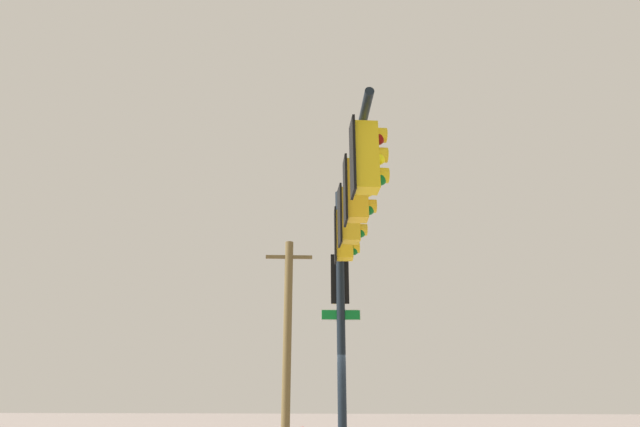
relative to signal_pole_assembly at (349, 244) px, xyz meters
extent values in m
cylinder|color=black|center=(-1.97, -0.29, -1.28)|extent=(0.20, 0.20, 6.53)
cylinder|color=black|center=(0.88, 0.10, 1.17)|extent=(5.73, 0.92, 0.14)
cylinder|color=black|center=(-0.69, -0.12, 0.67)|extent=(2.61, 0.44, 1.07)
cube|color=yellow|center=(-0.71, -0.12, 0.42)|extent=(0.35, 0.39, 1.10)
cube|color=black|center=(-0.69, -0.32, 0.42)|extent=(0.44, 0.08, 1.22)
sphere|color=maroon|center=(-0.73, 0.08, 0.76)|extent=(0.22, 0.22, 0.22)
cylinder|color=yellow|center=(-0.73, 0.14, 0.81)|extent=(0.24, 0.16, 0.23)
sphere|color=#FFFC14|center=(-0.73, 0.08, 0.42)|extent=(0.22, 0.22, 0.22)
cylinder|color=yellow|center=(-0.73, 0.14, 0.47)|extent=(0.24, 0.16, 0.23)
sphere|color=#0B621E|center=(-0.73, 0.08, 0.08)|extent=(0.22, 0.22, 0.22)
cylinder|color=yellow|center=(-0.73, 0.14, 0.13)|extent=(0.24, 0.16, 0.23)
cube|color=gold|center=(0.56, 0.06, 0.42)|extent=(0.38, 0.41, 1.10)
cube|color=black|center=(0.60, -0.14, 0.42)|extent=(0.44, 0.12, 1.22)
sphere|color=maroon|center=(0.53, 0.25, 0.76)|extent=(0.22, 0.22, 0.22)
cylinder|color=gold|center=(0.52, 0.31, 0.81)|extent=(0.25, 0.18, 0.23)
sphere|color=#FFFC14|center=(0.53, 0.25, 0.42)|extent=(0.22, 0.22, 0.22)
cylinder|color=gold|center=(0.52, 0.31, 0.47)|extent=(0.25, 0.18, 0.23)
sphere|color=#0B621E|center=(0.53, 0.25, 0.08)|extent=(0.22, 0.22, 0.22)
cylinder|color=gold|center=(0.52, 0.31, 0.13)|extent=(0.25, 0.18, 0.23)
cube|color=yellow|center=(1.83, 0.23, 0.42)|extent=(0.37, 0.40, 1.10)
cube|color=black|center=(1.86, 0.03, 0.42)|extent=(0.44, 0.10, 1.22)
sphere|color=maroon|center=(1.80, 0.43, 0.76)|extent=(0.22, 0.22, 0.22)
cylinder|color=yellow|center=(1.80, 0.49, 0.81)|extent=(0.25, 0.17, 0.23)
sphere|color=#FFFC14|center=(1.80, 0.43, 0.42)|extent=(0.22, 0.22, 0.22)
cylinder|color=yellow|center=(1.80, 0.49, 0.47)|extent=(0.25, 0.17, 0.23)
sphere|color=#0B621E|center=(1.80, 0.43, 0.08)|extent=(0.22, 0.22, 0.22)
cylinder|color=yellow|center=(1.80, 0.49, 0.13)|extent=(0.25, 0.17, 0.23)
cube|color=yellow|center=(3.10, 0.40, 0.42)|extent=(0.37, 0.41, 1.10)
cube|color=black|center=(3.13, 0.21, 0.42)|extent=(0.44, 0.11, 1.22)
sphere|color=maroon|center=(3.07, 0.60, 0.76)|extent=(0.22, 0.22, 0.22)
cylinder|color=yellow|center=(3.06, 0.66, 0.81)|extent=(0.25, 0.18, 0.23)
sphere|color=#FFFC14|center=(3.07, 0.60, 0.42)|extent=(0.22, 0.22, 0.22)
cylinder|color=yellow|center=(3.06, 0.66, 0.47)|extent=(0.25, 0.18, 0.23)
sphere|color=#0B621E|center=(3.07, 0.60, 0.08)|extent=(0.22, 0.22, 0.22)
cylinder|color=yellow|center=(3.06, 0.66, 0.13)|extent=(0.25, 0.18, 0.23)
cube|color=yellow|center=(-2.32, -0.34, -0.23)|extent=(0.40, 0.37, 1.10)
cube|color=black|center=(-2.12, -0.31, -0.23)|extent=(0.10, 0.44, 1.22)
sphere|color=maroon|center=(-2.52, -0.37, 0.11)|extent=(0.22, 0.22, 0.22)
cylinder|color=yellow|center=(-2.58, -0.38, 0.16)|extent=(0.17, 0.25, 0.23)
sphere|color=#FFFC14|center=(-2.52, -0.37, -0.23)|extent=(0.22, 0.22, 0.22)
cylinder|color=yellow|center=(-2.58, -0.38, -0.18)|extent=(0.17, 0.25, 0.23)
sphere|color=#0B621E|center=(-2.52, -0.37, -0.57)|extent=(0.22, 0.22, 0.22)
cylinder|color=yellow|center=(-2.58, -0.38, -0.52)|extent=(0.17, 0.25, 0.23)
cube|color=white|center=(1.17, 0.14, 1.47)|extent=(0.93, 0.15, 0.26)
cube|color=#0C7C33|center=(1.17, 0.14, 1.47)|extent=(0.90, 0.15, 0.22)
cube|color=white|center=(-1.97, -0.29, -1.13)|extent=(0.15, 0.93, 0.26)
cube|color=#0D6D27|center=(-1.97, -0.29, -1.13)|extent=(0.15, 0.90, 0.22)
cylinder|color=brown|center=(-8.87, -2.67, -0.85)|extent=(0.31, 0.31, 7.37)
cube|color=brown|center=(-8.87, -2.67, 2.23)|extent=(0.36, 1.80, 0.12)
camera|label=1|loc=(10.05, 0.39, -3.04)|focal=28.59mm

